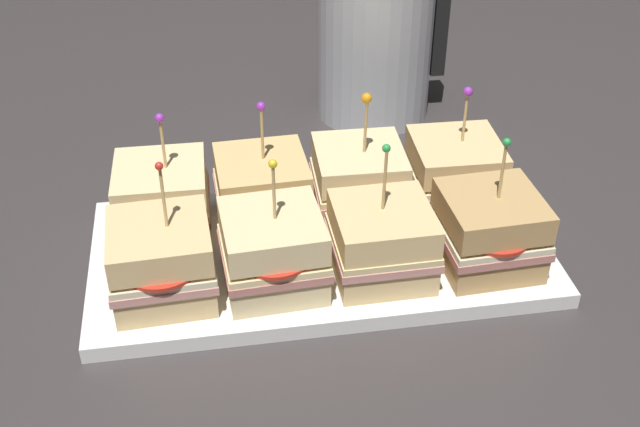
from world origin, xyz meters
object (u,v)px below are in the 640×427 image
Objects in this scene: sandwich_front_far_left at (162,261)px; serving_platter at (320,252)px; sandwich_front_far_right at (489,231)px; sandwich_back_far_right at (454,174)px; sandwich_back_far_left at (163,200)px; sandwich_back_center_right at (359,182)px; sandwich_front_center_left at (273,251)px; kettle_steel at (375,38)px; sandwich_back_center_left at (262,192)px; sandwich_front_center_right at (382,242)px.

serving_platter is at bearing 17.83° from sandwich_front_far_left.
sandwich_front_far_right reaches higher than sandwich_back_far_right.
sandwich_back_far_left is 0.95× the size of sandwich_back_center_right.
kettle_steel is at bearing 64.20° from sandwich_front_center_left.
serving_platter is 0.09m from sandwich_front_center_left.
sandwich_back_center_right is at bearing 135.21° from sandwich_front_far_right.
kettle_steel is at bearing 74.33° from sandwich_back_center_right.
sandwich_front_center_left is 0.16m from sandwich_back_center_right.
sandwich_back_center_right is at bearing 1.71° from sandwich_back_center_left.
sandwich_front_center_left is at bearing -179.65° from sandwich_front_center_right.
sandwich_front_center_left is 0.44m from kettle_steel.
sandwich_back_far_right is (0.17, 0.06, 0.05)m from serving_platter.
sandwich_back_center_left is (0.00, 0.11, -0.00)m from sandwich_front_center_left.
sandwich_back_far_right is 0.29m from kettle_steel.
sandwich_front_center_left is 0.23m from sandwich_front_far_right.
sandwich_front_far_right is 0.16m from sandwich_back_center_right.
sandwich_back_far_left is at bearing 89.66° from sandwich_front_far_left.
sandwich_front_far_right is at bearing -44.79° from sandwich_back_center_right.
serving_platter is 0.18m from sandwich_front_far_left.
sandwich_back_center_left is 0.22m from sandwich_back_far_right.
sandwich_back_far_left is 0.59× the size of kettle_steel.
sandwich_back_center_left is (0.11, -0.00, -0.00)m from sandwich_back_far_left.
sandwich_back_far_right is (0.34, 0.00, 0.00)m from sandwich_back_far_left.
kettle_steel is (0.08, 0.28, 0.05)m from sandwich_back_center_right.
sandwich_front_center_right is at bearing -101.09° from kettle_steel.
sandwich_back_center_right is (-0.12, 0.12, 0.00)m from sandwich_front_far_right.
sandwich_front_far_left is 0.61× the size of kettle_steel.
kettle_steel is (0.13, 0.34, 0.10)m from serving_platter.
sandwich_front_center_right is 1.03× the size of sandwich_back_far_right.
sandwich_back_far_right is (0.22, 0.00, 0.00)m from sandwich_back_center_left.
sandwich_front_far_right is 0.25m from sandwich_back_center_left.
kettle_steel reaches higher than sandwich_front_center_right.
sandwich_back_far_right is (0.34, 0.11, 0.00)m from sandwich_front_far_left.
sandwich_back_far_left is at bearing -137.01° from kettle_steel.
sandwich_front_center_left is at bearing -0.74° from sandwich_front_far_left.
serving_platter is at bearing -111.51° from kettle_steel.
sandwich_front_center_left is 1.02× the size of sandwich_back_far_left.
sandwich_front_far_left is 0.50m from kettle_steel.
serving_platter is 3.30× the size of sandwich_front_far_right.
sandwich_back_center_right is at bearing 0.40° from sandwich_back_far_left.
sandwich_back_center_left is (-0.23, 0.11, 0.00)m from sandwich_front_far_right.
sandwich_front_far_left is 0.22m from sandwich_front_center_right.
sandwich_front_far_left is 1.01× the size of sandwich_back_center_left.
sandwich_front_far_right is 1.01× the size of sandwich_back_far_right.
sandwich_back_center_right is at bearing 46.89° from serving_platter.
sandwich_back_center_left is (0.11, 0.11, -0.00)m from sandwich_front_far_left.
sandwich_front_far_left is 0.34m from sandwich_front_far_right.
sandwich_front_center_left is at bearing -135.73° from serving_platter.
sandwich_front_far_left is at bearing -127.59° from kettle_steel.
sandwich_back_center_right is at bearing 90.68° from sandwich_front_center_right.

